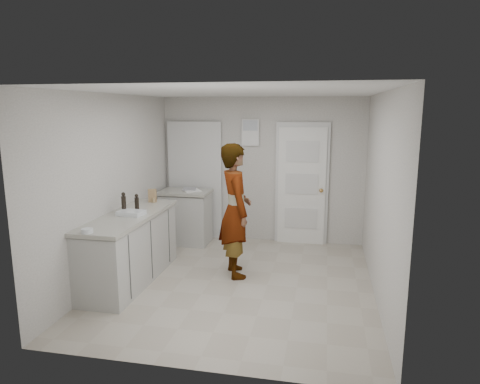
% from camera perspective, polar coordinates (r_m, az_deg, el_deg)
% --- Properties ---
extents(ground, '(4.00, 4.00, 0.00)m').
position_cam_1_polar(ground, '(5.87, -0.17, -12.00)').
color(ground, '#AAA08F').
rests_on(ground, ground).
extents(room_shell, '(4.00, 4.00, 4.00)m').
position_cam_1_polar(room_shell, '(7.47, 1.52, 1.20)').
color(room_shell, '#ACA9A3').
rests_on(room_shell, ground).
extents(main_counter, '(0.64, 1.96, 0.93)m').
position_cam_1_polar(main_counter, '(5.99, -14.41, -7.52)').
color(main_counter, '#B1B1AD').
rests_on(main_counter, ground).
extents(side_counter, '(0.84, 0.61, 0.93)m').
position_cam_1_polar(side_counter, '(7.47, -7.21, -3.55)').
color(side_counter, '#B1B1AD').
rests_on(side_counter, ground).
extents(person, '(0.68, 0.80, 1.85)m').
position_cam_1_polar(person, '(5.88, -0.62, -2.48)').
color(person, silver).
rests_on(person, ground).
extents(cake_mix_box, '(0.13, 0.09, 0.20)m').
position_cam_1_polar(cake_mix_box, '(6.52, -11.60, -0.47)').
color(cake_mix_box, olive).
rests_on(cake_mix_box, main_counter).
extents(spice_jar, '(0.05, 0.05, 0.07)m').
position_cam_1_polar(spice_jar, '(6.49, -11.44, -1.09)').
color(spice_jar, tan).
rests_on(spice_jar, main_counter).
extents(oil_cruet_a, '(0.06, 0.06, 0.23)m').
position_cam_1_polar(oil_cruet_a, '(6.02, -13.60, -1.38)').
color(oil_cruet_a, black).
rests_on(oil_cruet_a, main_counter).
extents(oil_cruet_b, '(0.06, 0.06, 0.28)m').
position_cam_1_polar(oil_cruet_b, '(5.92, -15.24, -1.43)').
color(oil_cruet_b, black).
rests_on(oil_cruet_b, main_counter).
extents(baking_dish, '(0.35, 0.27, 0.06)m').
position_cam_1_polar(baking_dish, '(5.80, -14.31, -2.74)').
color(baking_dish, silver).
rests_on(baking_dish, main_counter).
extents(egg_bowl, '(0.13, 0.13, 0.05)m').
position_cam_1_polar(egg_bowl, '(5.12, -19.71, -4.90)').
color(egg_bowl, silver).
rests_on(egg_bowl, main_counter).
extents(papers, '(0.41, 0.43, 0.01)m').
position_cam_1_polar(papers, '(7.36, -6.47, 0.24)').
color(papers, white).
rests_on(papers, side_counter).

